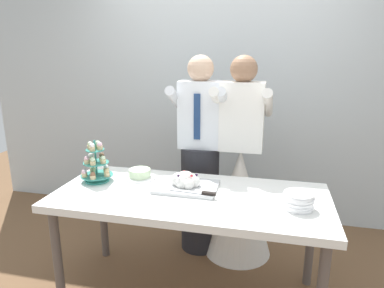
{
  "coord_description": "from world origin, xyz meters",
  "views": [
    {
      "loc": [
        0.5,
        -2.07,
        1.69
      ],
      "look_at": [
        -0.02,
        0.15,
        1.07
      ],
      "focal_mm": 32.6,
      "sensor_mm": 36.0,
      "label": 1
    }
  ],
  "objects_px": {
    "person_groom": "(200,167)",
    "person_bride": "(239,189)",
    "dessert_table": "(190,204)",
    "plate_stack": "(298,201)",
    "round_cake": "(140,174)",
    "main_cake_tray": "(186,183)",
    "cupcake_stand": "(96,165)"
  },
  "relations": [
    {
      "from": "person_groom",
      "to": "person_bride",
      "type": "relative_size",
      "value": 1.0
    },
    {
      "from": "dessert_table",
      "to": "person_bride",
      "type": "relative_size",
      "value": 1.08
    },
    {
      "from": "cupcake_stand",
      "to": "main_cake_tray",
      "type": "distance_m",
      "value": 0.67
    },
    {
      "from": "cupcake_stand",
      "to": "plate_stack",
      "type": "bearing_deg",
      "value": -5.58
    },
    {
      "from": "round_cake",
      "to": "person_bride",
      "type": "distance_m",
      "value": 0.85
    },
    {
      "from": "dessert_table",
      "to": "person_groom",
      "type": "xyz_separation_m",
      "value": [
        -0.07,
        0.64,
        0.05
      ]
    },
    {
      "from": "main_cake_tray",
      "to": "person_groom",
      "type": "distance_m",
      "value": 0.56
    },
    {
      "from": "cupcake_stand",
      "to": "plate_stack",
      "type": "distance_m",
      "value": 1.4
    },
    {
      "from": "main_cake_tray",
      "to": "plate_stack",
      "type": "relative_size",
      "value": 2.36
    },
    {
      "from": "plate_stack",
      "to": "person_groom",
      "type": "relative_size",
      "value": 0.11
    },
    {
      "from": "dessert_table",
      "to": "main_cake_tray",
      "type": "distance_m",
      "value": 0.15
    },
    {
      "from": "main_cake_tray",
      "to": "plate_stack",
      "type": "bearing_deg",
      "value": -11.67
    },
    {
      "from": "plate_stack",
      "to": "person_groom",
      "type": "height_order",
      "value": "person_groom"
    },
    {
      "from": "person_groom",
      "to": "cupcake_stand",
      "type": "bearing_deg",
      "value": -138.32
    },
    {
      "from": "dessert_table",
      "to": "person_groom",
      "type": "distance_m",
      "value": 0.65
    },
    {
      "from": "cupcake_stand",
      "to": "person_bride",
      "type": "distance_m",
      "value": 1.17
    },
    {
      "from": "person_bride",
      "to": "main_cake_tray",
      "type": "bearing_deg",
      "value": -119.77
    },
    {
      "from": "round_cake",
      "to": "person_bride",
      "type": "relative_size",
      "value": 0.14
    },
    {
      "from": "cupcake_stand",
      "to": "round_cake",
      "type": "xyz_separation_m",
      "value": [
        0.28,
        0.13,
        -0.09
      ]
    },
    {
      "from": "cupcake_stand",
      "to": "main_cake_tray",
      "type": "xyz_separation_m",
      "value": [
        0.66,
        0.01,
        -0.08
      ]
    },
    {
      "from": "plate_stack",
      "to": "round_cake",
      "type": "relative_size",
      "value": 0.77
    },
    {
      "from": "plate_stack",
      "to": "round_cake",
      "type": "xyz_separation_m",
      "value": [
        -1.11,
        0.27,
        -0.02
      ]
    },
    {
      "from": "cupcake_stand",
      "to": "person_bride",
      "type": "xyz_separation_m",
      "value": [
        0.98,
        0.57,
        -0.32
      ]
    },
    {
      "from": "dessert_table",
      "to": "main_cake_tray",
      "type": "xyz_separation_m",
      "value": [
        -0.05,
        0.09,
        0.12
      ]
    },
    {
      "from": "dessert_table",
      "to": "person_bride",
      "type": "height_order",
      "value": "person_bride"
    },
    {
      "from": "dessert_table",
      "to": "cupcake_stand",
      "type": "bearing_deg",
      "value": 174.35
    },
    {
      "from": "person_groom",
      "to": "plate_stack",
      "type": "bearing_deg",
      "value": -43.29
    },
    {
      "from": "dessert_table",
      "to": "plate_stack",
      "type": "xyz_separation_m",
      "value": [
        0.68,
        -0.07,
        0.12
      ]
    },
    {
      "from": "dessert_table",
      "to": "plate_stack",
      "type": "height_order",
      "value": "plate_stack"
    },
    {
      "from": "dessert_table",
      "to": "person_groom",
      "type": "height_order",
      "value": "person_groom"
    },
    {
      "from": "round_cake",
      "to": "person_groom",
      "type": "height_order",
      "value": "person_groom"
    },
    {
      "from": "round_cake",
      "to": "person_groom",
      "type": "distance_m",
      "value": 0.57
    }
  ]
}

